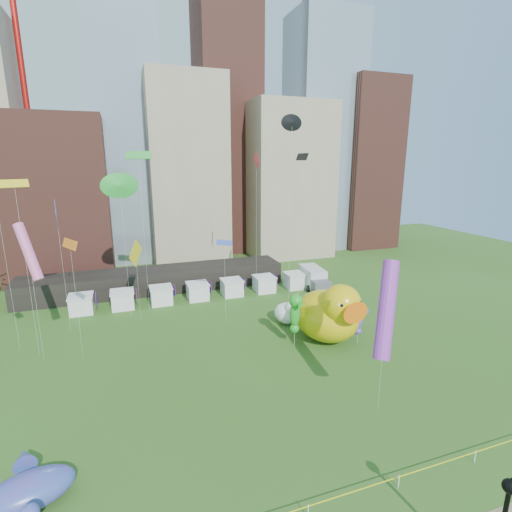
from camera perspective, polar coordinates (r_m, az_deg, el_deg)
name	(u,v)px	position (r m, az deg, el deg)	size (l,w,h in m)	color
skyline	(174,147)	(76.87, -11.99, 15.47)	(101.00, 23.00, 68.00)	brown
crane_right	(308,20)	(92.54, 7.74, 31.37)	(23.00, 1.00, 76.00)	red
pavilion	(157,280)	(59.79, -14.48, -3.44)	(38.00, 6.00, 3.20)	black
vendor_tents	(198,292)	(54.89, -8.63, -5.26)	(33.24, 2.80, 2.40)	white
caution_tape	(308,508)	(25.12, 7.75, -33.04)	(50.00, 0.06, 0.90)	white
big_duck	(329,313)	(42.24, 10.83, -8.33)	(7.30, 9.31, 6.92)	#DCBA0B
small_duck	(289,312)	(46.50, 4.85, -8.30)	(3.59, 4.35, 3.14)	white
seahorse_green	(296,310)	(39.96, 5.88, -8.03)	(1.46, 1.82, 5.86)	silver
seahorse_purple	(359,316)	(42.34, 15.08, -8.61)	(1.52, 1.72, 4.59)	silver
whale_inflatable	(28,489)	(28.47, -30.72, -27.52)	(5.45, 6.37, 2.19)	#583A9E
box_truck	(314,278)	(59.40, 8.55, -3.27)	(3.55, 7.54, 3.10)	silver
kite_0	(256,164)	(51.46, 0.06, 13.44)	(0.12, 2.46, 20.28)	silver
kite_1	(28,252)	(40.77, -30.66, 0.54)	(2.65, 3.03, 13.59)	silver
kite_2	(292,124)	(40.51, 5.37, 18.92)	(1.65, 0.47, 23.50)	silver
kite_3	(139,156)	(47.82, -17.00, 13.93)	(2.96, 0.98, 20.08)	silver
kite_4	(136,253)	(47.05, -17.40, 0.36)	(1.59, 2.91, 10.17)	silver
kite_5	(57,217)	(46.15, -27.45, 5.22)	(0.45, 3.37, 15.08)	silver
kite_6	(70,245)	(39.46, -25.86, 1.52)	(1.62, 2.63, 11.95)	silver
kite_7	(386,309)	(29.97, 18.75, -7.51)	(3.68, 3.91, 11.97)	silver
kite_10	(302,158)	(47.80, 6.84, 14.18)	(0.42, 2.71, 19.87)	silver
kite_11	(120,186)	(47.30, -19.49, 9.79)	(2.91, 1.11, 17.69)	silver
kite_12	(14,186)	(41.41, -32.19, 8.83)	(2.28, 1.30, 17.37)	silver
kite_13	(224,243)	(44.15, -4.73, 1.87)	(1.69, 1.48, 10.20)	silver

